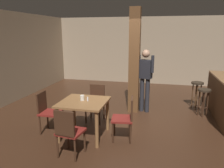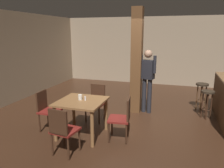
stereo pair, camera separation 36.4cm
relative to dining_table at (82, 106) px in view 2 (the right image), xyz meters
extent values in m
plane|color=#382114|center=(0.93, 0.89, -0.65)|extent=(10.80, 10.80, 0.00)
cube|color=gray|center=(0.93, 5.39, 0.75)|extent=(8.00, 0.10, 2.80)
cube|color=brown|center=(0.80, 1.78, 0.75)|extent=(0.28, 0.28, 2.80)
cube|color=brown|center=(0.00, 0.00, 0.11)|extent=(0.95, 0.95, 0.04)
cylinder|color=brown|center=(0.40, 0.40, -0.28)|extent=(0.07, 0.07, 0.74)
cylinder|color=brown|center=(-0.40, 0.40, -0.28)|extent=(0.07, 0.07, 0.74)
cylinder|color=brown|center=(0.40, -0.40, -0.28)|extent=(0.07, 0.07, 0.74)
cylinder|color=brown|center=(-0.40, -0.40, -0.28)|extent=(0.07, 0.07, 0.74)
cube|color=maroon|center=(0.03, -0.76, -0.20)|extent=(0.47, 0.47, 0.04)
cube|color=#382114|center=(0.01, -0.95, 0.03)|extent=(0.38, 0.08, 0.45)
cylinder|color=#382114|center=(-0.12, -0.56, -0.42)|extent=(0.04, 0.04, 0.43)
cylinder|color=#382114|center=(0.23, -0.60, -0.42)|extent=(0.04, 0.04, 0.43)
cylinder|color=#382114|center=(-0.16, -0.91, -0.42)|extent=(0.04, 0.04, 0.43)
cylinder|color=#382114|center=(0.19, -0.95, -0.42)|extent=(0.04, 0.04, 0.43)
cube|color=maroon|center=(-0.02, 0.79, -0.20)|extent=(0.43, 0.43, 0.04)
cube|color=#382114|center=(-0.01, 0.98, 0.03)|extent=(0.38, 0.05, 0.45)
cylinder|color=#382114|center=(0.15, 0.61, -0.42)|extent=(0.04, 0.04, 0.43)
cylinder|color=#382114|center=(-0.20, 0.62, -0.42)|extent=(0.04, 0.04, 0.43)
cylinder|color=#382114|center=(0.16, 0.96, -0.42)|extent=(0.04, 0.04, 0.43)
cylinder|color=#382114|center=(-0.19, 0.97, -0.42)|extent=(0.04, 0.04, 0.43)
cube|color=maroon|center=(-0.79, 0.02, -0.20)|extent=(0.44, 0.44, 0.04)
cube|color=#382114|center=(-0.98, 0.01, 0.03)|extent=(0.05, 0.38, 0.45)
cylinder|color=#382114|center=(-0.62, 0.20, -0.42)|extent=(0.04, 0.04, 0.43)
cylinder|color=#382114|center=(-0.60, -0.15, -0.42)|extent=(0.04, 0.04, 0.43)
cylinder|color=#382114|center=(-0.97, 0.18, -0.42)|extent=(0.04, 0.04, 0.43)
cylinder|color=#382114|center=(-0.95, -0.17, -0.42)|extent=(0.04, 0.04, 0.43)
cube|color=maroon|center=(0.81, 0.04, -0.20)|extent=(0.47, 0.47, 0.04)
cube|color=#382114|center=(1.00, 0.06, 0.03)|extent=(0.08, 0.38, 0.45)
cylinder|color=#382114|center=(0.66, -0.16, -0.42)|extent=(0.04, 0.04, 0.43)
cylinder|color=#382114|center=(0.61, 0.19, -0.42)|extent=(0.04, 0.04, 0.43)
cylinder|color=#382114|center=(1.00, -0.11, -0.42)|extent=(0.04, 0.04, 0.43)
cylinder|color=#382114|center=(0.96, 0.23, -0.42)|extent=(0.04, 0.04, 0.43)
cylinder|color=silver|center=(-0.05, 0.04, 0.19)|extent=(0.08, 0.08, 0.11)
cylinder|color=silver|center=(0.08, 0.03, 0.18)|extent=(0.03, 0.03, 0.09)
cube|color=black|center=(1.10, 1.80, 0.55)|extent=(0.38, 0.29, 0.50)
sphere|color=#997056|center=(1.10, 1.80, 0.97)|extent=(0.26, 0.26, 0.21)
cylinder|color=#232328|center=(1.17, 1.78, -0.17)|extent=(0.15, 0.15, 0.95)
cylinder|color=#232328|center=(1.02, 1.83, -0.17)|extent=(0.15, 0.15, 0.95)
cylinder|color=black|center=(1.28, 1.75, 0.70)|extent=(0.10, 0.10, 0.46)
cylinder|color=black|center=(0.91, 1.86, 0.70)|extent=(0.10, 0.10, 0.46)
cylinder|color=#2D2319|center=(2.63, 1.83, 0.06)|extent=(0.33, 0.33, 0.05)
torus|color=#382114|center=(2.63, 1.83, -0.40)|extent=(0.23, 0.23, 0.02)
cylinder|color=#382114|center=(2.63, 1.93, -0.31)|extent=(0.03, 0.03, 0.68)
cylinder|color=#382114|center=(2.63, 1.72, -0.31)|extent=(0.03, 0.03, 0.68)
cylinder|color=#382114|center=(2.74, 1.83, -0.31)|extent=(0.03, 0.03, 0.68)
cylinder|color=#382114|center=(2.53, 1.83, -0.31)|extent=(0.03, 0.03, 0.68)
cylinder|color=#2D2319|center=(2.55, 2.48, 0.10)|extent=(0.34, 0.34, 0.05)
torus|color=#4C301C|center=(2.55, 2.48, -0.39)|extent=(0.24, 0.24, 0.02)
cylinder|color=#4C301C|center=(2.55, 2.59, -0.29)|extent=(0.03, 0.03, 0.72)
cylinder|color=#4C301C|center=(2.55, 2.37, -0.29)|extent=(0.03, 0.03, 0.72)
cylinder|color=#4C301C|center=(2.66, 2.48, -0.29)|extent=(0.03, 0.03, 0.72)
cylinder|color=#4C301C|center=(2.43, 2.48, -0.29)|extent=(0.03, 0.03, 0.72)
camera|label=1|loc=(1.57, -4.05, 1.52)|focal=35.00mm
camera|label=2|loc=(1.93, -3.95, 1.52)|focal=35.00mm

